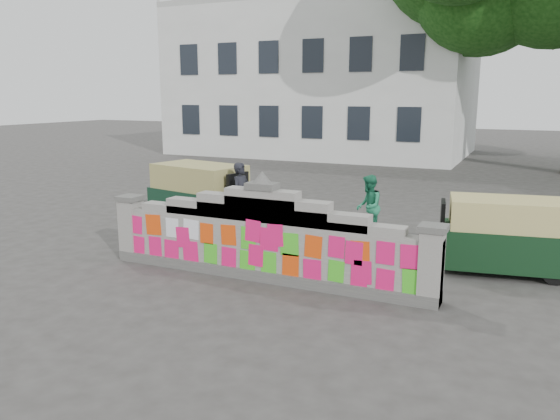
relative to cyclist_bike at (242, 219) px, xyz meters
The scene contains 8 objects.
ground 3.05m from the cyclist_bike, 53.79° to the right, with size 100.00×100.00×0.00m, color #383533.
parapet_wall 3.03m from the cyclist_bike, 53.86° to the right, with size 6.48×0.44×2.01m.
building 20.55m from the cyclist_bike, 104.95° to the left, with size 16.00×10.00×8.90m.
cyclist_bike is the anchor object (origin of this frame).
cyclist_rider 0.32m from the cyclist_bike, ahead, with size 0.56×0.37×1.55m, color black.
pedestrian 3.01m from the cyclist_bike, 25.56° to the left, with size 0.73×0.57×1.51m, color #238158.
rickshaw_left 1.61m from the cyclist_bike, 159.09° to the left, with size 3.00×1.84×1.61m.
rickshaw_right 5.71m from the cyclist_bike, ahead, with size 2.65×1.55×1.43m.
Camera 1 is at (4.35, -8.57, 3.33)m, focal length 35.00 mm.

